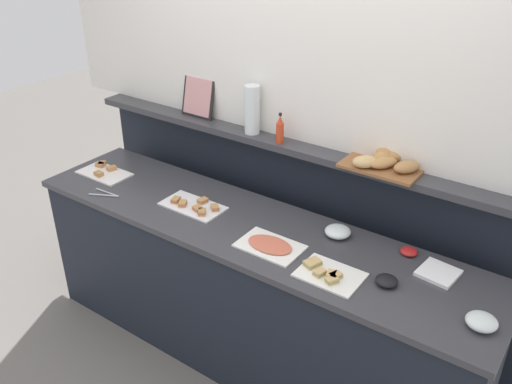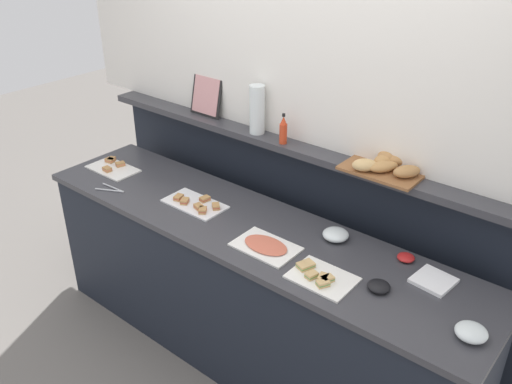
{
  "view_description": "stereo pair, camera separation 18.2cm",
  "coord_description": "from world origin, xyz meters",
  "px_view_note": "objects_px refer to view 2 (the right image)",
  "views": [
    {
      "loc": [
        1.48,
        -2.03,
        2.47
      ],
      "look_at": [
        -0.02,
        0.1,
        1.08
      ],
      "focal_mm": 38.4,
      "sensor_mm": 36.0,
      "label": 1
    },
    {
      "loc": [
        1.63,
        -1.92,
        2.47
      ],
      "look_at": [
        -0.02,
        0.1,
        1.08
      ],
      "focal_mm": 38.4,
      "sensor_mm": 36.0,
      "label": 2
    }
  ],
  "objects_px": {
    "serving_tongs": "(112,189)",
    "water_carafe": "(257,110)",
    "cold_cuts_platter": "(266,246)",
    "sandwich_platter_front": "(113,167)",
    "hot_sauce_bottle": "(283,130)",
    "napkin_stack": "(433,281)",
    "glass_bowl_medium": "(336,235)",
    "condiment_bowl_dark": "(379,286)",
    "sandwich_platter_side": "(196,204)",
    "sandwich_platter_rear": "(320,277)",
    "bread_basket": "(386,165)",
    "glass_bowl_large": "(471,333)",
    "condiment_bowl_cream": "(406,257)",
    "framed_picture": "(206,95)"
  },
  "relations": [
    {
      "from": "glass_bowl_medium",
      "to": "bread_basket",
      "type": "relative_size",
      "value": 0.34
    },
    {
      "from": "sandwich_platter_rear",
      "to": "bread_basket",
      "type": "xyz_separation_m",
      "value": [
        -0.01,
        0.58,
        0.36
      ]
    },
    {
      "from": "condiment_bowl_dark",
      "to": "hot_sauce_bottle",
      "type": "bearing_deg",
      "value": 153.18
    },
    {
      "from": "sandwich_platter_front",
      "to": "condiment_bowl_cream",
      "type": "height_order",
      "value": "sandwich_platter_front"
    },
    {
      "from": "sandwich_platter_side",
      "to": "sandwich_platter_front",
      "type": "xyz_separation_m",
      "value": [
        -0.76,
        0.0,
        -0.0
      ]
    },
    {
      "from": "sandwich_platter_rear",
      "to": "bread_basket",
      "type": "distance_m",
      "value": 0.68
    },
    {
      "from": "bread_basket",
      "to": "water_carafe",
      "type": "bearing_deg",
      "value": -179.08
    },
    {
      "from": "cold_cuts_platter",
      "to": "serving_tongs",
      "type": "xyz_separation_m",
      "value": [
        -1.11,
        -0.1,
        -0.0
      ]
    },
    {
      "from": "condiment_bowl_dark",
      "to": "serving_tongs",
      "type": "height_order",
      "value": "condiment_bowl_dark"
    },
    {
      "from": "serving_tongs",
      "to": "framed_picture",
      "type": "bearing_deg",
      "value": 75.3
    },
    {
      "from": "condiment_bowl_dark",
      "to": "napkin_stack",
      "type": "bearing_deg",
      "value": 50.93
    },
    {
      "from": "water_carafe",
      "to": "cold_cuts_platter",
      "type": "bearing_deg",
      "value": -47.32
    },
    {
      "from": "glass_bowl_medium",
      "to": "napkin_stack",
      "type": "bearing_deg",
      "value": -2.62
    },
    {
      "from": "glass_bowl_large",
      "to": "napkin_stack",
      "type": "height_order",
      "value": "glass_bowl_large"
    },
    {
      "from": "bread_basket",
      "to": "glass_bowl_large",
      "type": "bearing_deg",
      "value": -37.37
    },
    {
      "from": "sandwich_platter_rear",
      "to": "napkin_stack",
      "type": "distance_m",
      "value": 0.52
    },
    {
      "from": "sandwich_platter_rear",
      "to": "water_carafe",
      "type": "xyz_separation_m",
      "value": [
        -0.84,
        0.57,
        0.46
      ]
    },
    {
      "from": "hot_sauce_bottle",
      "to": "sandwich_platter_side",
      "type": "bearing_deg",
      "value": -126.11
    },
    {
      "from": "condiment_bowl_cream",
      "to": "framed_picture",
      "type": "bearing_deg",
      "value": 171.78
    },
    {
      "from": "sandwich_platter_front",
      "to": "hot_sauce_bottle",
      "type": "distance_m",
      "value": 1.21
    },
    {
      "from": "sandwich_platter_rear",
      "to": "condiment_bowl_cream",
      "type": "bearing_deg",
      "value": 58.2
    },
    {
      "from": "sandwich_platter_front",
      "to": "hot_sauce_bottle",
      "type": "relative_size",
      "value": 1.92
    },
    {
      "from": "sandwich_platter_front",
      "to": "serving_tongs",
      "type": "distance_m",
      "value": 0.3
    },
    {
      "from": "condiment_bowl_cream",
      "to": "framed_picture",
      "type": "height_order",
      "value": "framed_picture"
    },
    {
      "from": "serving_tongs",
      "to": "glass_bowl_large",
      "type": "bearing_deg",
      "value": 3.16
    },
    {
      "from": "cold_cuts_platter",
      "to": "water_carafe",
      "type": "xyz_separation_m",
      "value": [
        -0.49,
        0.53,
        0.47
      ]
    },
    {
      "from": "framed_picture",
      "to": "hot_sauce_bottle",
      "type": "bearing_deg",
      "value": -5.79
    },
    {
      "from": "sandwich_platter_side",
      "to": "glass_bowl_large",
      "type": "height_order",
      "value": "glass_bowl_large"
    },
    {
      "from": "framed_picture",
      "to": "glass_bowl_large",
      "type": "bearing_deg",
      "value": -15.64
    },
    {
      "from": "glass_bowl_large",
      "to": "glass_bowl_medium",
      "type": "height_order",
      "value": "glass_bowl_medium"
    },
    {
      "from": "cold_cuts_platter",
      "to": "bread_basket",
      "type": "distance_m",
      "value": 0.74
    },
    {
      "from": "sandwich_platter_side",
      "to": "hot_sauce_bottle",
      "type": "bearing_deg",
      "value": 53.89
    },
    {
      "from": "serving_tongs",
      "to": "napkin_stack",
      "type": "xyz_separation_m",
      "value": [
        1.88,
        0.37,
        0.0
      ]
    },
    {
      "from": "serving_tongs",
      "to": "water_carafe",
      "type": "relative_size",
      "value": 0.65
    },
    {
      "from": "napkin_stack",
      "to": "hot_sauce_bottle",
      "type": "relative_size",
      "value": 0.97
    },
    {
      "from": "sandwich_platter_side",
      "to": "glass_bowl_medium",
      "type": "height_order",
      "value": "glass_bowl_medium"
    },
    {
      "from": "glass_bowl_medium",
      "to": "serving_tongs",
      "type": "distance_m",
      "value": 1.39
    },
    {
      "from": "glass_bowl_medium",
      "to": "serving_tongs",
      "type": "xyz_separation_m",
      "value": [
        -1.34,
        -0.39,
        -0.02
      ]
    },
    {
      "from": "serving_tongs",
      "to": "hot_sauce_bottle",
      "type": "relative_size",
      "value": 1.06
    },
    {
      "from": "sandwich_platter_side",
      "to": "condiment_bowl_cream",
      "type": "xyz_separation_m",
      "value": [
        1.17,
        0.26,
        0.0
      ]
    },
    {
      "from": "condiment_bowl_dark",
      "to": "napkin_stack",
      "type": "height_order",
      "value": "condiment_bowl_dark"
    },
    {
      "from": "condiment_bowl_dark",
      "to": "hot_sauce_bottle",
      "type": "relative_size",
      "value": 0.6
    },
    {
      "from": "bread_basket",
      "to": "condiment_bowl_dark",
      "type": "bearing_deg",
      "value": -62.13
    },
    {
      "from": "napkin_stack",
      "to": "bread_basket",
      "type": "height_order",
      "value": "bread_basket"
    },
    {
      "from": "sandwich_platter_side",
      "to": "hot_sauce_bottle",
      "type": "distance_m",
      "value": 0.65
    },
    {
      "from": "sandwich_platter_side",
      "to": "hot_sauce_bottle",
      "type": "relative_size",
      "value": 2.09
    },
    {
      "from": "condiment_bowl_dark",
      "to": "bread_basket",
      "type": "height_order",
      "value": "bread_basket"
    },
    {
      "from": "sandwich_platter_front",
      "to": "condiment_bowl_cream",
      "type": "bearing_deg",
      "value": 7.63
    },
    {
      "from": "glass_bowl_medium",
      "to": "bread_basket",
      "type": "height_order",
      "value": "bread_basket"
    },
    {
      "from": "condiment_bowl_dark",
      "to": "framed_picture",
      "type": "relative_size",
      "value": 0.41
    }
  ]
}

